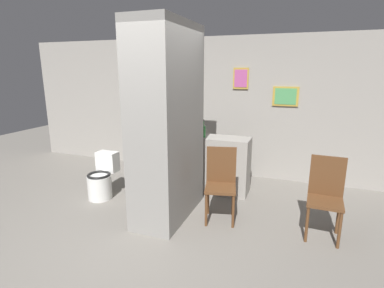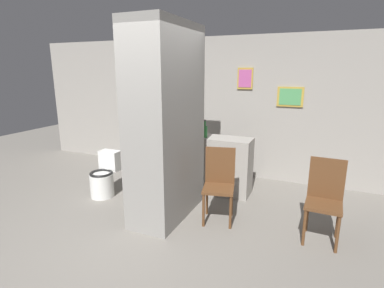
% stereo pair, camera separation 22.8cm
% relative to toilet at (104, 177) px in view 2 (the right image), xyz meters
% --- Properties ---
extents(ground_plane, '(14.00, 14.00, 0.00)m').
position_rel_toilet_xyz_m(ground_plane, '(1.13, -0.80, -0.30)').
color(ground_plane, slate).
extents(wall_back, '(8.00, 0.09, 2.60)m').
position_rel_toilet_xyz_m(wall_back, '(1.13, 1.83, 1.00)').
color(wall_back, gray).
rests_on(wall_back, ground_plane).
extents(pillar_center, '(0.62, 1.28, 2.60)m').
position_rel_toilet_xyz_m(pillar_center, '(1.25, -0.15, 1.00)').
color(pillar_center, gray).
rests_on(pillar_center, ground_plane).
extents(counter_shelf, '(1.22, 0.44, 0.94)m').
position_rel_toilet_xyz_m(counter_shelf, '(1.59, 0.88, 0.17)').
color(counter_shelf, gray).
rests_on(counter_shelf, ground_plane).
extents(toilet, '(0.38, 0.54, 0.70)m').
position_rel_toilet_xyz_m(toilet, '(0.00, 0.00, 0.00)').
color(toilet, white).
rests_on(toilet, ground_plane).
extents(chair_near_pillar, '(0.49, 0.49, 0.99)m').
position_rel_toilet_xyz_m(chair_near_pillar, '(1.97, -0.02, 0.25)').
color(chair_near_pillar, brown).
rests_on(chair_near_pillar, ground_plane).
extents(chair_by_doorway, '(0.42, 0.42, 0.99)m').
position_rel_toilet_xyz_m(chair_by_doorway, '(3.28, -0.01, 0.25)').
color(chair_by_doorway, brown).
rests_on(chair_by_doorway, ground_plane).
extents(bicycle, '(1.67, 0.42, 0.77)m').
position_rel_toilet_xyz_m(bicycle, '(0.59, 1.14, 0.07)').
color(bicycle, black).
rests_on(bicycle, ground_plane).
extents(bottle_tall, '(0.08, 0.08, 0.29)m').
position_rel_toilet_xyz_m(bottle_tall, '(1.44, 0.79, 0.74)').
color(bottle_tall, '#267233').
rests_on(bottle_tall, counter_shelf).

